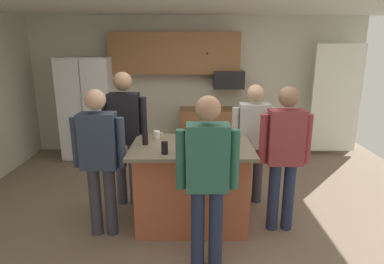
{
  "coord_description": "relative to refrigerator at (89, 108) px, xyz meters",
  "views": [
    {
      "loc": [
        -0.08,
        -3.65,
        2.1
      ],
      "look_at": [
        -0.08,
        0.24,
        1.05
      ],
      "focal_mm": 30.74,
      "sensor_mm": 36.0,
      "label": 1
    }
  ],
  "objects": [
    {
      "name": "refrigerator",
      "position": [
        0.0,
        0.0,
        0.0
      ],
      "size": [
        0.93,
        0.76,
        1.87
      ],
      "color": "white",
      "rests_on": "ground"
    },
    {
      "name": "back_wall",
      "position": [
        2.0,
        0.42,
        0.37
      ],
      "size": [
        6.4,
        0.1,
        2.6
      ],
      "primitive_type": "cube",
      "color": "beige",
      "rests_on": "ground"
    },
    {
      "name": "microwave_over_range",
      "position": [
        2.6,
        0.12,
        0.52
      ],
      "size": [
        0.56,
        0.4,
        0.32
      ],
      "primitive_type": "cube",
      "color": "black"
    },
    {
      "name": "cabinet_run_upper",
      "position": [
        1.6,
        0.22,
        0.99
      ],
      "size": [
        2.4,
        0.38,
        0.75
      ],
      "color": "#936038"
    },
    {
      "name": "person_guest_left",
      "position": [
        2.94,
        -2.59,
        0.03
      ],
      "size": [
        0.57,
        0.22,
        1.67
      ],
      "rotation": [
        0.0,
        0.0,
        2.99
      ],
      "color": "#232D4C",
      "rests_on": "ground"
    },
    {
      "name": "cabinet_run_lower",
      "position": [
        2.6,
        0.1,
        -0.48
      ],
      "size": [
        1.8,
        0.63,
        0.9
      ],
      "color": "#936038",
      "rests_on": "ground"
    },
    {
      "name": "person_host_foreground",
      "position": [
        2.06,
        -3.26,
        0.03
      ],
      "size": [
        0.57,
        0.22,
        1.68
      ],
      "rotation": [
        0.0,
        0.0,
        1.74
      ],
      "color": "#232D4C",
      "rests_on": "ground"
    },
    {
      "name": "person_elder_center",
      "position": [
        1.07,
        -1.96,
        0.1
      ],
      "size": [
        0.57,
        0.23,
        1.77
      ],
      "rotation": [
        0.0,
        0.0,
        -0.51
      ],
      "color": "#4C5166",
      "rests_on": "ground"
    },
    {
      "name": "kitchen_island",
      "position": [
        1.92,
        -2.44,
        -0.44
      ],
      "size": [
        1.38,
        0.97,
        0.98
      ],
      "color": "#AD5638",
      "rests_on": "ground"
    },
    {
      "name": "tumbler_amber",
      "position": [
        2.11,
        -2.7,
        0.11
      ],
      "size": [
        0.07,
        0.07,
        0.14
      ],
      "color": "black",
      "rests_on": "kitchen_island"
    },
    {
      "name": "mug_blue_stoneware",
      "position": [
        1.81,
        -2.21,
        0.09
      ],
      "size": [
        0.13,
        0.09,
        0.1
      ],
      "color": "white",
      "rests_on": "kitchen_island"
    },
    {
      "name": "french_door_window_panel",
      "position": [
        4.6,
        0.02,
        0.17
      ],
      "size": [
        0.9,
        0.06,
        2.0
      ],
      "primitive_type": "cube",
      "color": "white",
      "rests_on": "ground"
    },
    {
      "name": "floor",
      "position": [
        2.0,
        -2.38,
        -0.93
      ],
      "size": [
        7.04,
        7.04,
        0.0
      ],
      "primitive_type": "plane",
      "color": "#7F6B56",
      "rests_on": "ground"
    },
    {
      "name": "person_guest_right",
      "position": [
        0.93,
        -2.69,
        0.02
      ],
      "size": [
        0.57,
        0.22,
        1.65
      ],
      "rotation": [
        0.0,
        0.0,
        0.25
      ],
      "color": "#383842",
      "rests_on": "ground"
    },
    {
      "name": "glass_short_whisky",
      "position": [
        1.39,
        -2.42,
        0.13
      ],
      "size": [
        0.07,
        0.07,
        0.16
      ],
      "color": "black",
      "rests_on": "kitchen_island"
    },
    {
      "name": "serving_tray",
      "position": [
        2.03,
        -2.47,
        0.07
      ],
      "size": [
        0.44,
        0.3,
        0.04
      ],
      "color": "#B7B7BC",
      "rests_on": "kitchen_island"
    },
    {
      "name": "glass_dark_ale",
      "position": [
        2.38,
        -2.41,
        0.11
      ],
      "size": [
        0.07,
        0.07,
        0.12
      ],
      "color": "black",
      "rests_on": "kitchen_island"
    },
    {
      "name": "glass_pilsner",
      "position": [
        1.64,
        -2.75,
        0.11
      ],
      "size": [
        0.07,
        0.07,
        0.13
      ],
      "color": "black",
      "rests_on": "kitchen_island"
    },
    {
      "name": "person_guest_by_door",
      "position": [
        2.72,
        -1.91,
        -0.01
      ],
      "size": [
        0.57,
        0.22,
        1.6
      ],
      "rotation": [
        0.0,
        0.0,
        -2.56
      ],
      "color": "#383842",
      "rests_on": "ground"
    },
    {
      "name": "mug_ceramic_white",
      "position": [
        1.5,
        -2.19,
        0.09
      ],
      "size": [
        0.12,
        0.08,
        0.1
      ],
      "color": "white",
      "rests_on": "kitchen_island"
    },
    {
      "name": "glass_stout_tall",
      "position": [
        1.8,
        -2.75,
        0.11
      ],
      "size": [
        0.07,
        0.07,
        0.14
      ],
      "color": "black",
      "rests_on": "kitchen_island"
    }
  ]
}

